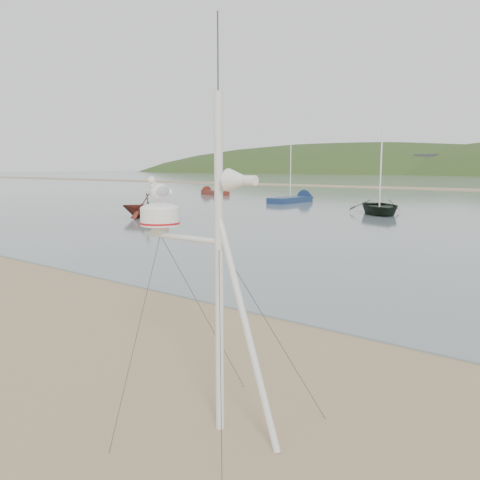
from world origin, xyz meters
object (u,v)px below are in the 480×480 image
Objects in this scene: sailboat_blue_near at (300,199)px; mast_rig at (213,335)px; boat_dark at (380,178)px; dinghy_red_far at (209,192)px; boat_red at (145,194)px.

mast_rig is at bearing -59.34° from sailboat_blue_near.
dinghy_red_far is (-25.86, 11.24, -2.23)m from boat_dark.
sailboat_blue_near is (-21.19, 35.75, -0.91)m from mast_rig.
mast_rig reaches higher than dinghy_red_far.
sailboat_blue_near is (14.89, -3.80, 0.01)m from dinghy_red_far.
dinghy_red_far is 0.87× the size of sailboat_blue_near.
mast_rig is 30.12m from boat_dark.
sailboat_blue_near reaches higher than mast_rig.
boat_dark is 0.73× the size of sailboat_blue_near.
boat_dark is at bearing 109.85° from mast_rig.
boat_dark is at bearing -34.15° from sailboat_blue_near.
boat_dark reaches higher than boat_red.
boat_red is 27.62m from dinghy_red_far.
boat_dark is 28.29m from dinghy_red_far.
sailboat_blue_near is at bearing 110.00° from boat_dark.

